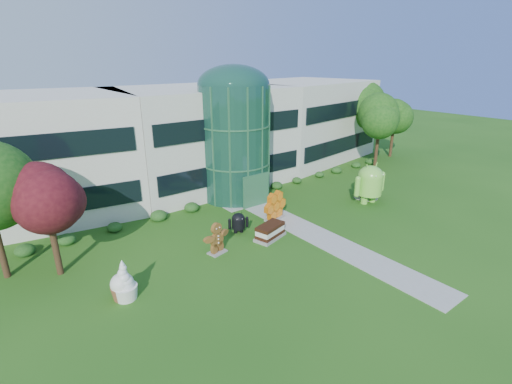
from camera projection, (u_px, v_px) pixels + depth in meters
ground at (337, 245)px, 24.90m from camera, size 140.00×140.00×0.00m
building at (201, 135)px, 36.77m from camera, size 46.00×15.00×9.30m
atrium at (235, 143)px, 32.20m from camera, size 6.00×6.00×9.80m
walkway at (315, 235)px, 26.39m from camera, size 2.40×20.00×0.04m
tree_red at (51, 227)px, 20.63m from camera, size 4.00×4.00×6.00m
trees_backdrop at (229, 149)px, 33.19m from camera, size 52.00×8.00×8.40m
android_green at (370, 181)px, 31.68m from camera, size 3.74×2.77×3.90m
android_black at (238, 221)px, 26.46m from camera, size 1.82×1.54×1.76m
donut at (367, 183)px, 33.02m from camera, size 2.67×1.30×2.76m
gingerbread at (217, 238)px, 23.61m from camera, size 2.45×1.38×2.13m
ice_cream_sandwich at (270, 231)px, 25.73m from camera, size 2.60×1.78×1.05m
honeycomb at (275, 207)px, 28.65m from camera, size 2.75×1.57×2.04m
froyo at (124, 280)px, 19.01m from camera, size 1.58×1.58×2.26m
cupcake at (122, 286)px, 19.19m from camera, size 1.33×1.33×1.45m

